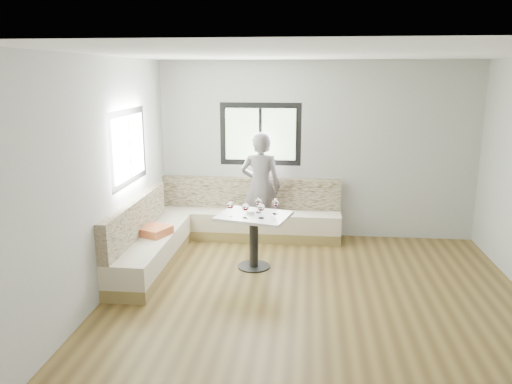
# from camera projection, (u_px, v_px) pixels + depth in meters

# --- Properties ---
(room) EXTENTS (5.01, 5.01, 2.81)m
(room) POSITION_uv_depth(u_px,v_px,m) (312.00, 182.00, 5.58)
(room) COLOR brown
(room) RESTS_ON ground
(banquette) EXTENTS (2.90, 2.80, 0.95)m
(banquette) POSITION_uv_depth(u_px,v_px,m) (209.00, 228.00, 7.49)
(banquette) COLOR olive
(banquette) RESTS_ON ground
(table) EXTENTS (1.06, 0.91, 0.75)m
(table) POSITION_uv_depth(u_px,v_px,m) (254.00, 228.00, 6.73)
(table) COLOR black
(table) RESTS_ON ground
(person) EXTENTS (0.65, 0.45, 1.72)m
(person) POSITION_uv_depth(u_px,v_px,m) (261.00, 187.00, 7.80)
(person) COLOR #5F575A
(person) RESTS_ON ground
(olive_ramekin) EXTENTS (0.11, 0.11, 0.04)m
(olive_ramekin) POSITION_uv_depth(u_px,v_px,m) (250.00, 212.00, 6.71)
(olive_ramekin) COLOR white
(olive_ramekin) RESTS_ON table
(wine_glass_a) EXTENTS (0.09, 0.09, 0.21)m
(wine_glass_a) POSITION_uv_depth(u_px,v_px,m) (230.00, 205.00, 6.59)
(wine_glass_a) COLOR white
(wine_glass_a) RESTS_ON table
(wine_glass_b) EXTENTS (0.09, 0.09, 0.21)m
(wine_glass_b) POSITION_uv_depth(u_px,v_px,m) (245.00, 207.00, 6.50)
(wine_glass_b) COLOR white
(wine_glass_b) RESTS_ON table
(wine_glass_c) EXTENTS (0.09, 0.09, 0.21)m
(wine_glass_c) POSITION_uv_depth(u_px,v_px,m) (261.00, 207.00, 6.48)
(wine_glass_c) COLOR white
(wine_glass_c) RESTS_ON table
(wine_glass_d) EXTENTS (0.09, 0.09, 0.21)m
(wine_glass_d) POSITION_uv_depth(u_px,v_px,m) (258.00, 202.00, 6.74)
(wine_glass_d) COLOR white
(wine_glass_d) RESTS_ON table
(wine_glass_e) EXTENTS (0.09, 0.09, 0.21)m
(wine_glass_e) POSITION_uv_depth(u_px,v_px,m) (275.00, 203.00, 6.68)
(wine_glass_e) COLOR white
(wine_glass_e) RESTS_ON table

